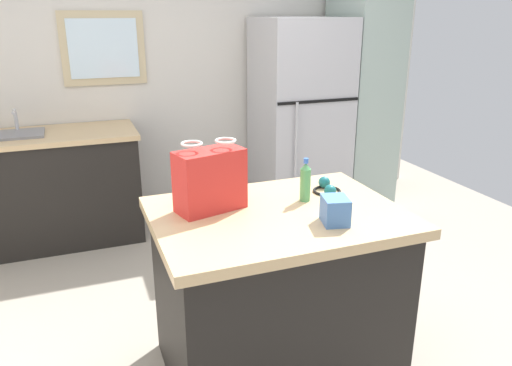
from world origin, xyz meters
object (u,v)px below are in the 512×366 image
object	(u,v)px
ear_defenders	(327,188)
refrigerator	(299,118)
kitchen_island	(277,293)
small_box	(335,210)
shopping_bag	(210,180)
tall_cabinet	(362,89)
bottle	(305,182)

from	to	relation	value
ear_defenders	refrigerator	bearing A→B (deg)	68.66
kitchen_island	ear_defenders	distance (m)	0.61
small_box	ear_defenders	xyz separation A→B (m)	(0.16, 0.38, -0.04)
shopping_bag	kitchen_island	bearing A→B (deg)	-26.43
tall_cabinet	shopping_bag	size ratio (longest dim) A/B	6.26
refrigerator	shopping_bag	bearing A→B (deg)	-125.99
bottle	ear_defenders	world-z (taller)	bottle
refrigerator	bottle	bearing A→B (deg)	-114.76
tall_cabinet	bottle	size ratio (longest dim) A/B	9.95
refrigerator	bottle	world-z (taller)	refrigerator
kitchen_island	small_box	world-z (taller)	small_box
kitchen_island	bottle	bearing A→B (deg)	26.09
tall_cabinet	bottle	world-z (taller)	tall_cabinet
refrigerator	kitchen_island	bearing A→B (deg)	-118.00
refrigerator	ear_defenders	xyz separation A→B (m)	(-0.74, -1.89, 0.04)
refrigerator	tall_cabinet	size ratio (longest dim) A/B	0.79
ear_defenders	shopping_bag	bearing A→B (deg)	-178.39
tall_cabinet	shopping_bag	bearing A→B (deg)	-136.81
ear_defenders	tall_cabinet	bearing A→B (deg)	53.75
refrigerator	ear_defenders	distance (m)	2.03
ear_defenders	small_box	bearing A→B (deg)	-113.62
shopping_bag	bottle	size ratio (longest dim) A/B	1.59
kitchen_island	refrigerator	world-z (taller)	refrigerator
shopping_bag	ear_defenders	bearing A→B (deg)	1.61
small_box	bottle	distance (m)	0.31
kitchen_island	small_box	bearing A→B (deg)	-48.52
refrigerator	ear_defenders	size ratio (longest dim) A/B	9.07
kitchen_island	refrigerator	distance (m)	2.36
kitchen_island	tall_cabinet	world-z (taller)	tall_cabinet
ear_defenders	kitchen_island	bearing A→B (deg)	-155.12
refrigerator	tall_cabinet	distance (m)	0.69
refrigerator	tall_cabinet	bearing A→B (deg)	0.02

